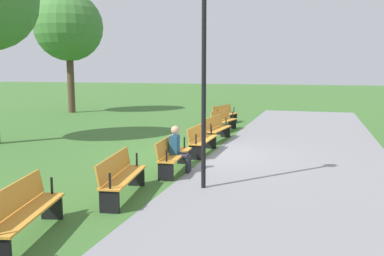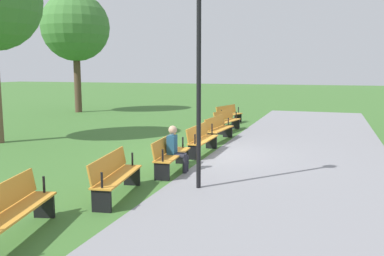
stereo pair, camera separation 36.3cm
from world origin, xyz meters
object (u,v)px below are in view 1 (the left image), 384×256
(tree_0, at_px, (68,27))
(bench_2, at_px, (216,128))
(bench_5, at_px, (121,175))
(bench_1, at_px, (223,120))
(bench_4, at_px, (173,153))
(bench_3, at_px, (201,139))
(bench_6, at_px, (23,211))
(bench_0, at_px, (224,114))
(person_seated, at_px, (178,148))
(lamp_post, at_px, (204,49))

(tree_0, bearing_deg, bench_2, 56.62)
(bench_5, bearing_deg, bench_1, 170.91)
(bench_4, height_order, tree_0, tree_0)
(bench_2, distance_m, bench_3, 2.39)
(bench_1, bearing_deg, bench_6, 6.83)
(bench_1, xyz_separation_m, bench_4, (7.15, 0.28, 0.00))
(bench_1, distance_m, bench_2, 2.39)
(bench_1, height_order, bench_5, same)
(tree_0, bearing_deg, bench_0, 76.45)
(bench_0, height_order, tree_0, tree_0)
(bench_3, height_order, person_seated, person_seated)
(bench_3, bearing_deg, bench_0, -173.21)
(bench_1, height_order, bench_4, same)
(bench_4, relative_size, lamp_post, 0.44)
(bench_4, height_order, bench_6, same)
(bench_4, xyz_separation_m, person_seated, (-0.01, 0.14, 0.16))
(bench_3, relative_size, bench_6, 0.97)
(bench_6, relative_size, lamp_post, 0.44)
(person_seated, height_order, tree_0, tree_0)
(bench_0, relative_size, bench_6, 1.00)
(bench_2, relative_size, bench_3, 1.02)
(bench_5, relative_size, lamp_post, 0.44)
(bench_4, xyz_separation_m, bench_5, (2.37, -0.28, 0.00))
(bench_6, distance_m, lamp_post, 4.77)
(bench_4, height_order, person_seated, person_seated)
(bench_2, relative_size, person_seated, 1.63)
(bench_2, bearing_deg, bench_1, -168.67)
(bench_4, bearing_deg, person_seated, 91.14)
(bench_2, xyz_separation_m, person_seated, (4.76, 0.14, 0.16))
(person_seated, relative_size, tree_0, 0.17)
(bench_5, height_order, tree_0, tree_0)
(bench_0, height_order, bench_4, same)
(person_seated, distance_m, tree_0, 16.83)
(bench_1, bearing_deg, person_seated, 12.51)
(bench_3, bearing_deg, person_seated, 1.19)
(bench_1, xyz_separation_m, bench_3, (4.76, 0.38, 0.00))
(person_seated, bearing_deg, bench_0, -179.15)
(bench_3, height_order, bench_6, same)
(bench_3, bearing_deg, bench_6, -6.79)
(bench_0, xyz_separation_m, tree_0, (-2.44, -10.10, 4.64))
(bench_3, bearing_deg, bench_5, -4.52)
(bench_0, xyz_separation_m, bench_1, (2.34, 0.47, 0.00))
(bench_0, relative_size, person_seated, 1.65)
(bench_1, xyz_separation_m, bench_6, (11.87, -0.47, 0.00))
(bench_1, bearing_deg, bench_0, -159.60)
(bench_4, xyz_separation_m, tree_0, (-11.93, -10.86, 4.64))
(bench_1, distance_m, tree_0, 12.50)
(bench_0, relative_size, tree_0, 0.28)
(bench_0, height_order, bench_2, same)
(bench_2, xyz_separation_m, lamp_post, (5.96, 1.15, 2.58))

